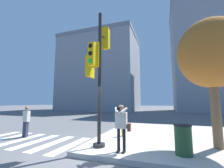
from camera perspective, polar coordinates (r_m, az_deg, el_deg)
The scene contains 11 objects.
ground_plane at distance 6.10m, azimuth -9.60°, elevation -24.84°, with size 160.00×160.00×0.00m, color #5B5B5E.
sidewalk_corner at distance 8.82m, azimuth 24.96°, elevation -18.08°, with size 8.00×8.00×0.17m.
crosswalk_stripes at distance 8.92m, azimuth -29.15°, elevation -18.28°, with size 5.39×2.87×0.01m.
traffic_signal_pole at distance 6.29m, azimuth -5.56°, elevation 7.07°, with size 0.89×1.26×5.56m.
person_photographer at distance 5.48m, azimuth 3.67°, elevation -14.79°, with size 0.58×0.54×1.62m.
pedestrian_distant at distance 9.64m, azimuth -29.92°, elevation -12.01°, with size 0.34×0.20×1.66m.
street_tree at distance 7.31m, azimuth 33.58°, elevation 9.49°, with size 2.55×2.55×5.08m.
fire_hydrant at distance 8.00m, azimuth 4.31°, elevation -16.64°, with size 0.19×0.25×0.73m.
trash_bin at distance 5.75m, azimuth 25.50°, elevation -18.60°, with size 0.56×0.56×0.97m.
building_left at distance 36.88m, azimuth -4.48°, elevation 4.08°, with size 17.75×12.09×17.82m.
building_right at distance 37.12m, azimuth 33.80°, elevation 8.98°, with size 15.07×12.35×22.61m.
Camera 1 is at (2.77, -5.10, 1.89)m, focal length 24.00 mm.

